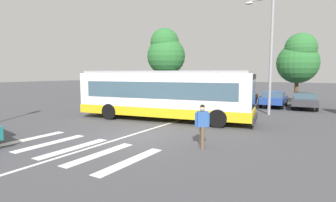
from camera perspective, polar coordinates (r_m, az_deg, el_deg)
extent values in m
plane|color=#47474C|center=(12.36, -6.97, -7.70)|extent=(160.00, 160.00, 0.00)
cylinder|color=black|center=(16.77, 12.22, -2.41)|extent=(1.04, 0.47, 1.00)
cylinder|color=black|center=(14.49, 10.66, -3.70)|extent=(1.04, 0.47, 1.00)
cylinder|color=black|center=(19.12, -8.47, -1.31)|extent=(1.04, 0.47, 1.00)
cylinder|color=black|center=(17.16, -12.42, -2.23)|extent=(1.04, 0.47, 1.00)
cube|color=white|center=(16.53, -0.93, 1.53)|extent=(10.98, 4.35, 2.55)
cube|color=gold|center=(16.64, -0.93, -1.91)|extent=(11.09, 4.39, 0.55)
cube|color=#3D5666|center=(16.51, -0.93, 2.59)|extent=(9.73, 4.18, 0.96)
cube|color=#3D5666|center=(15.27, 17.94, 1.63)|extent=(0.42, 2.22, 1.63)
cube|color=black|center=(15.23, 18.05, 4.97)|extent=(0.39, 1.92, 0.28)
cube|color=#99999E|center=(16.48, -0.94, 6.23)|extent=(10.53, 4.07, 0.16)
cube|color=#28282B|center=(15.43, 18.17, -3.57)|extent=(0.55, 2.53, 0.36)
cylinder|color=brown|center=(10.65, 7.20, -7.59)|extent=(0.16, 0.16, 0.85)
cylinder|color=brown|center=(10.43, 7.43, -7.88)|extent=(0.16, 0.16, 0.85)
cube|color=#2D569E|center=(10.40, 7.37, -3.85)|extent=(0.48, 0.44, 0.60)
cylinder|color=#2D569E|center=(10.36, 6.06, -4.04)|extent=(0.10, 0.10, 0.55)
cylinder|color=#2D569E|center=(10.45, 8.66, -3.99)|extent=(0.10, 0.10, 0.55)
sphere|color=tan|center=(10.33, 7.40, -1.61)|extent=(0.22, 0.22, 0.22)
sphere|color=black|center=(10.32, 7.40, -1.25)|extent=(0.19, 0.19, 0.19)
cylinder|color=black|center=(30.42, -0.08, 1.13)|extent=(0.22, 0.64, 0.64)
cylinder|color=black|center=(29.61, 2.72, 0.99)|extent=(0.22, 0.64, 0.64)
cylinder|color=black|center=(28.06, -2.96, 0.71)|extent=(0.22, 0.64, 0.64)
cylinder|color=black|center=(27.18, 0.00, 0.55)|extent=(0.22, 0.64, 0.64)
cube|color=#196B70|center=(28.77, -0.04, 1.49)|extent=(1.93, 4.54, 0.52)
cube|color=#3D5666|center=(28.66, -0.13, 2.44)|extent=(1.65, 2.20, 0.44)
cube|color=#196B70|center=(28.65, -0.13, 2.80)|extent=(1.58, 2.02, 0.09)
cylinder|color=black|center=(29.34, 4.62, 0.93)|extent=(0.23, 0.65, 0.64)
cylinder|color=black|center=(28.70, 7.67, 0.78)|extent=(0.23, 0.65, 0.64)
cylinder|color=black|center=(26.83, 2.17, 0.47)|extent=(0.23, 0.65, 0.64)
cylinder|color=black|center=(26.13, 5.45, 0.30)|extent=(0.23, 0.65, 0.64)
cube|color=white|center=(27.71, 5.02, 1.29)|extent=(2.04, 4.58, 0.52)
cube|color=#3D5666|center=(27.59, 4.95, 2.27)|extent=(1.70, 2.24, 0.44)
cube|color=white|center=(27.58, 4.96, 2.65)|extent=(1.62, 2.05, 0.09)
cylinder|color=black|center=(28.25, 9.56, 0.67)|extent=(0.20, 0.64, 0.64)
cylinder|color=black|center=(27.68, 12.78, 0.49)|extent=(0.20, 0.64, 0.64)
cylinder|color=black|center=(25.69, 7.26, 0.18)|extent=(0.20, 0.64, 0.64)
cylinder|color=black|center=(25.06, 10.75, -0.03)|extent=(0.20, 0.64, 0.64)
cube|color=#B7BABF|center=(26.62, 10.14, 1.03)|extent=(1.85, 4.51, 0.52)
cube|color=#3D5666|center=(26.50, 10.08, 2.05)|extent=(1.62, 2.17, 0.44)
cube|color=#B7BABF|center=(26.49, 10.09, 2.45)|extent=(1.54, 1.99, 0.09)
cylinder|color=black|center=(27.17, 14.77, 0.34)|extent=(0.23, 0.65, 0.64)
cylinder|color=black|center=(26.80, 18.24, 0.16)|extent=(0.23, 0.65, 0.64)
cylinder|color=black|center=(24.49, 13.13, -0.22)|extent=(0.23, 0.65, 0.64)
cylinder|color=black|center=(24.09, 16.96, -0.43)|extent=(0.23, 0.65, 0.64)
cube|color=black|center=(25.59, 15.82, 0.69)|extent=(2.01, 4.57, 0.52)
cube|color=#3D5666|center=(25.47, 15.80, 1.75)|extent=(1.69, 2.23, 0.44)
cube|color=black|center=(25.45, 15.81, 2.17)|extent=(1.61, 2.04, 0.09)
cylinder|color=black|center=(26.27, 20.37, -0.03)|extent=(0.22, 0.65, 0.64)
cylinder|color=black|center=(26.06, 24.01, -0.22)|extent=(0.22, 0.65, 0.64)
cylinder|color=black|center=(23.53, 19.29, -0.65)|extent=(0.22, 0.65, 0.64)
cylinder|color=black|center=(23.30, 23.34, -0.87)|extent=(0.22, 0.65, 0.64)
cube|color=#234293|center=(24.74, 21.80, 0.31)|extent=(1.99, 4.57, 0.52)
cube|color=#3D5666|center=(24.61, 21.81, 1.41)|extent=(1.68, 2.22, 0.44)
cube|color=#234293|center=(24.60, 21.83, 1.83)|extent=(1.60, 2.04, 0.09)
cylinder|color=black|center=(25.92, 25.51, -0.32)|extent=(0.24, 0.65, 0.64)
cylinder|color=black|center=(25.91, 29.21, -0.50)|extent=(0.24, 0.65, 0.64)
cylinder|color=black|center=(23.15, 25.22, -1.00)|extent=(0.24, 0.65, 0.64)
cylinder|color=black|center=(23.14, 29.36, -1.20)|extent=(0.24, 0.65, 0.64)
cube|color=#38383D|center=(24.48, 27.36, 0.01)|extent=(2.12, 4.61, 0.52)
cube|color=#3D5666|center=(24.35, 27.42, 1.11)|extent=(1.75, 2.26, 0.44)
cube|color=#38383D|center=(24.34, 27.44, 1.55)|extent=(1.66, 2.08, 0.09)
cylinder|color=#939399|center=(19.92, 21.24, 8.90)|extent=(0.20, 0.20, 8.12)
cylinder|color=#939399|center=(20.67, 19.33, 19.84)|extent=(1.62, 0.10, 0.10)
ellipsoid|color=silver|center=(20.83, 17.01, 19.43)|extent=(0.60, 0.32, 0.20)
cylinder|color=brown|center=(31.46, -0.40, 3.75)|extent=(0.36, 0.36, 3.33)
sphere|color=#2D7033|center=(31.50, -0.40, 9.61)|extent=(4.43, 4.43, 4.43)
sphere|color=#2D7033|center=(31.57, -0.73, 12.42)|extent=(3.33, 3.33, 3.33)
cylinder|color=brown|center=(28.42, 25.81, 2.08)|extent=(0.36, 0.36, 2.52)
sphere|color=#2D7033|center=(28.39, 26.06, 7.33)|extent=(3.84, 3.84, 3.84)
sphere|color=#2D7033|center=(28.17, 26.60, 10.06)|extent=(2.88, 2.88, 2.88)
cube|color=silver|center=(13.46, -27.37, -7.19)|extent=(0.45, 3.20, 0.01)
cube|color=silver|center=(12.28, -23.87, -8.26)|extent=(0.45, 3.20, 0.01)
cube|color=silver|center=(11.15, -19.63, -9.51)|extent=(0.45, 3.20, 0.01)
cube|color=silver|center=(10.11, -14.43, -10.96)|extent=(0.45, 3.20, 0.01)
cube|color=silver|center=(9.17, -8.03, -12.61)|extent=(0.45, 3.20, 0.01)
cube|color=silver|center=(14.17, -3.25, -5.87)|extent=(0.16, 24.00, 0.01)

